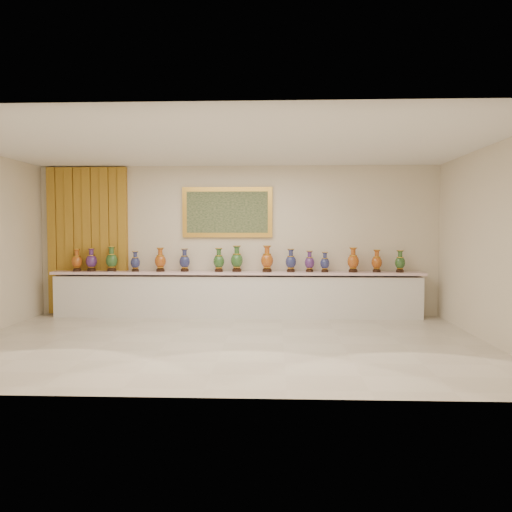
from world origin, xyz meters
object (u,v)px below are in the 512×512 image
at_px(vase_2, 112,260).
at_px(counter, 237,295).
at_px(vase_0, 77,261).
at_px(vase_1, 91,261).

bearing_deg(vase_2, counter, 0.59).
bearing_deg(counter, vase_0, -179.37).
bearing_deg(vase_0, vase_1, 5.91).
bearing_deg(vase_2, vase_1, 177.27).
relative_size(counter, vase_2, 14.60).
xyz_separation_m(counter, vase_2, (-2.48, -0.03, 0.69)).
height_order(vase_1, vase_2, vase_2).
bearing_deg(vase_1, vase_0, -174.09).
relative_size(vase_0, vase_2, 0.90).
relative_size(counter, vase_0, 16.30).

